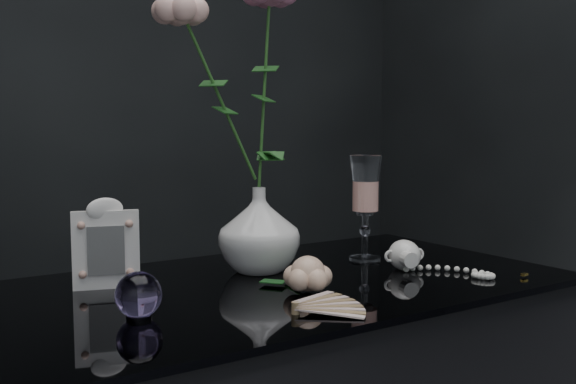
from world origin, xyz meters
TOP-DOWN VIEW (x-y plane):
  - vase at (0.01, 0.14)m, footprint 0.18×0.18m
  - wine_glass at (0.26, 0.11)m, footprint 0.07×0.07m
  - picture_frame at (-0.28, 0.17)m, footprint 0.14×0.12m
  - paperweight at (-0.30, -0.03)m, footprint 0.09×0.09m
  - paper_fan at (-0.09, -0.14)m, footprint 0.26×0.24m
  - loose_rose at (-0.00, -0.04)m, footprint 0.19×0.22m
  - pearl_jar at (0.26, -0.00)m, footprint 0.26×0.27m
  - roses at (-0.03, 0.14)m, footprint 0.27×0.12m

SIDE VIEW (x-z plane):
  - paper_fan at x=-0.09m, z-range 0.76..0.78m
  - pearl_jar at x=0.26m, z-range 0.76..0.82m
  - loose_rose at x=0.00m, z-range 0.76..0.82m
  - paperweight at x=-0.30m, z-range 0.76..0.83m
  - picture_frame at x=-0.28m, z-range 0.76..0.92m
  - vase at x=0.01m, z-range 0.76..0.93m
  - wine_glass at x=0.26m, z-range 0.76..0.98m
  - roses at x=-0.03m, z-range 0.91..1.37m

